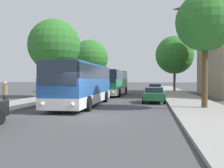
{
  "coord_description": "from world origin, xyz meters",
  "views": [
    {
      "loc": [
        3.68,
        -14.08,
        2.11
      ],
      "look_at": [
        0.0,
        10.08,
        1.64
      ],
      "focal_mm": 42.0,
      "sensor_mm": 36.0,
      "label": 1
    }
  ],
  "objects_px": {
    "parked_car_right_near": "(154,94)",
    "parked_car_right_far": "(155,89)",
    "pedestrian_waiting_far": "(5,94)",
    "tree_left_near": "(90,58)",
    "bus_middle": "(113,82)",
    "tree_right_mid": "(175,55)",
    "bus_front": "(82,84)",
    "tree_left_far": "(54,45)",
    "tree_right_near": "(205,22)"
  },
  "relations": [
    {
      "from": "tree_right_near",
      "to": "bus_middle",
      "type": "bearing_deg",
      "value": 120.85
    },
    {
      "from": "bus_front",
      "to": "parked_car_right_far",
      "type": "height_order",
      "value": "bus_front"
    },
    {
      "from": "bus_middle",
      "to": "tree_right_near",
      "type": "distance_m",
      "value": 17.15
    },
    {
      "from": "bus_front",
      "to": "parked_car_right_near",
      "type": "distance_m",
      "value": 6.75
    },
    {
      "from": "parked_car_right_near",
      "to": "tree_right_mid",
      "type": "xyz_separation_m",
      "value": [
        3.55,
        21.61,
        5.43
      ]
    },
    {
      "from": "tree_right_mid",
      "to": "pedestrian_waiting_far",
      "type": "bearing_deg",
      "value": -115.52
    },
    {
      "from": "parked_car_right_near",
      "to": "tree_left_far",
      "type": "bearing_deg",
      "value": -20.08
    },
    {
      "from": "pedestrian_waiting_far",
      "to": "tree_left_near",
      "type": "xyz_separation_m",
      "value": [
        0.08,
        24.42,
        4.41
      ]
    },
    {
      "from": "parked_car_right_near",
      "to": "parked_car_right_far",
      "type": "height_order",
      "value": "parked_car_right_far"
    },
    {
      "from": "bus_front",
      "to": "tree_left_far",
      "type": "height_order",
      "value": "tree_left_far"
    },
    {
      "from": "parked_car_right_near",
      "to": "tree_left_far",
      "type": "distance_m",
      "value": 13.05
    },
    {
      "from": "tree_left_near",
      "to": "tree_left_far",
      "type": "relative_size",
      "value": 0.95
    },
    {
      "from": "tree_left_far",
      "to": "tree_right_mid",
      "type": "distance_m",
      "value": 22.44
    },
    {
      "from": "bus_front",
      "to": "bus_middle",
      "type": "xyz_separation_m",
      "value": [
        0.48,
        13.0,
        -0.02
      ]
    },
    {
      "from": "parked_car_right_near",
      "to": "tree_left_far",
      "type": "height_order",
      "value": "tree_left_far"
    },
    {
      "from": "bus_middle",
      "to": "tree_left_far",
      "type": "distance_m",
      "value": 8.7
    },
    {
      "from": "parked_car_right_far",
      "to": "tree_left_near",
      "type": "bearing_deg",
      "value": -16.42
    },
    {
      "from": "parked_car_right_far",
      "to": "tree_left_near",
      "type": "xyz_separation_m",
      "value": [
        -10.29,
        3.51,
        4.73
      ]
    },
    {
      "from": "tree_left_far",
      "to": "tree_right_mid",
      "type": "height_order",
      "value": "tree_right_mid"
    },
    {
      "from": "pedestrian_waiting_far",
      "to": "tree_left_near",
      "type": "bearing_deg",
      "value": 156.32
    },
    {
      "from": "pedestrian_waiting_far",
      "to": "tree_right_near",
      "type": "height_order",
      "value": "tree_right_near"
    },
    {
      "from": "bus_middle",
      "to": "tree_right_mid",
      "type": "bearing_deg",
      "value": 55.79
    },
    {
      "from": "tree_left_near",
      "to": "parked_car_right_near",
      "type": "bearing_deg",
      "value": -60.01
    },
    {
      "from": "parked_car_right_far",
      "to": "tree_right_near",
      "type": "bearing_deg",
      "value": 101.84
    },
    {
      "from": "parked_car_right_near",
      "to": "parked_car_right_far",
      "type": "bearing_deg",
      "value": -88.57
    },
    {
      "from": "bus_middle",
      "to": "parked_car_right_far",
      "type": "distance_m",
      "value": 7.08
    },
    {
      "from": "bus_front",
      "to": "parked_car_right_far",
      "type": "relative_size",
      "value": 2.75
    },
    {
      "from": "parked_car_right_near",
      "to": "parked_car_right_far",
      "type": "distance_m",
      "value": 13.89
    },
    {
      "from": "bus_middle",
      "to": "tree_left_near",
      "type": "relative_size",
      "value": 1.25
    },
    {
      "from": "bus_middle",
      "to": "tree_right_near",
      "type": "relative_size",
      "value": 1.31
    },
    {
      "from": "tree_left_near",
      "to": "tree_left_far",
      "type": "height_order",
      "value": "tree_left_far"
    },
    {
      "from": "tree_right_mid",
      "to": "bus_front",
      "type": "bearing_deg",
      "value": -110.05
    },
    {
      "from": "bus_middle",
      "to": "parked_car_right_near",
      "type": "bearing_deg",
      "value": -59.97
    },
    {
      "from": "bus_middle",
      "to": "parked_car_right_far",
      "type": "height_order",
      "value": "bus_middle"
    },
    {
      "from": "bus_middle",
      "to": "tree_left_near",
      "type": "bearing_deg",
      "value": 122.84
    },
    {
      "from": "parked_car_right_far",
      "to": "tree_left_near",
      "type": "height_order",
      "value": "tree_left_near"
    },
    {
      "from": "parked_car_right_near",
      "to": "pedestrian_waiting_far",
      "type": "distance_m",
      "value": 12.32
    },
    {
      "from": "bus_front",
      "to": "pedestrian_waiting_far",
      "type": "relative_size",
      "value": 6.34
    },
    {
      "from": "tree_left_far",
      "to": "tree_right_near",
      "type": "relative_size",
      "value": 1.1
    },
    {
      "from": "bus_front",
      "to": "parked_car_right_far",
      "type": "distance_m",
      "value": 18.46
    },
    {
      "from": "parked_car_right_near",
      "to": "pedestrian_waiting_far",
      "type": "xyz_separation_m",
      "value": [
        -10.12,
        -7.02,
        0.33
      ]
    },
    {
      "from": "pedestrian_waiting_far",
      "to": "tree_right_near",
      "type": "bearing_deg",
      "value": 75.71
    },
    {
      "from": "parked_car_right_far",
      "to": "bus_middle",
      "type": "bearing_deg",
      "value": 41.96
    },
    {
      "from": "pedestrian_waiting_far",
      "to": "parked_car_right_near",
      "type": "bearing_deg",
      "value": 101.24
    },
    {
      "from": "tree_left_near",
      "to": "bus_front",
      "type": "bearing_deg",
      "value": -78.15
    },
    {
      "from": "parked_car_right_far",
      "to": "tree_right_near",
      "type": "distance_m",
      "value": 19.69
    },
    {
      "from": "tree_right_near",
      "to": "tree_right_mid",
      "type": "height_order",
      "value": "tree_right_mid"
    },
    {
      "from": "tree_left_near",
      "to": "pedestrian_waiting_far",
      "type": "bearing_deg",
      "value": -90.18
    },
    {
      "from": "bus_front",
      "to": "tree_left_far",
      "type": "bearing_deg",
      "value": 123.33
    },
    {
      "from": "bus_middle",
      "to": "tree_left_far",
      "type": "xyz_separation_m",
      "value": [
        -5.92,
        -4.83,
        4.17
      ]
    }
  ]
}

